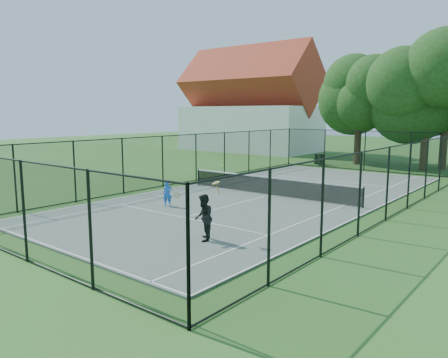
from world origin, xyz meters
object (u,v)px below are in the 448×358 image
Objects in this scene: trash_bin_right at (321,160)px; player_blue at (168,194)px; player_black at (204,218)px; tennis_net at (270,185)px; trash_bin_left at (317,159)px.

player_blue is at bearing -84.51° from trash_bin_right.
trash_bin_right is 23.32m from player_black.
player_black reaches higher than player_blue.
tennis_net is 8.64× the size of player_blue.
player_blue reaches higher than tennis_net.
player_blue reaches higher than trash_bin_left.
trash_bin_left is 0.34× the size of player_black.
trash_bin_right is at bearing 105.94° from tennis_net.
player_black reaches higher than tennis_net.
tennis_net is 8.76m from player_black.
player_black is (2.75, -8.31, 0.27)m from tennis_net.
tennis_net is at bearing 108.30° from player_black.
tennis_net is at bearing 67.70° from player_blue.
tennis_net is 15.42m from trash_bin_left.
player_black is (4.90, -3.06, 0.21)m from player_blue.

